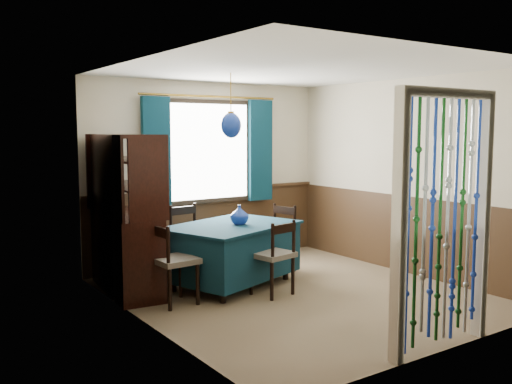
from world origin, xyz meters
TOP-DOWN VIEW (x-y plane):
  - floor at (0.00, 0.00)m, footprint 4.00×4.00m
  - ceiling at (0.00, 0.00)m, footprint 4.00×4.00m
  - wall_back at (0.00, 2.00)m, footprint 3.60×0.00m
  - wall_front at (0.00, -2.00)m, footprint 3.60×0.00m
  - wall_left at (-1.80, 0.00)m, footprint 0.00×4.00m
  - wall_right at (1.80, 0.00)m, footprint 0.00×4.00m
  - wainscot_back at (0.00, 1.99)m, footprint 3.60×0.00m
  - wainscot_front at (0.00, -1.99)m, footprint 3.60×0.00m
  - wainscot_left at (-1.79, 0.00)m, footprint 0.00×4.00m
  - wainscot_right at (1.79, 0.00)m, footprint 0.00×4.00m
  - window at (0.00, 1.95)m, footprint 1.32×0.12m
  - doorway at (0.00, -1.94)m, footprint 1.16×0.12m
  - dining_table at (-0.41, 0.74)m, footprint 1.79×1.50m
  - chair_near at (-0.23, 0.12)m, footprint 0.48×0.47m
  - chair_far at (-0.58, 1.45)m, footprint 0.49×0.47m
  - chair_left at (-1.32, 0.45)m, footprint 0.44×0.46m
  - chair_right at (0.45, 0.98)m, footprint 0.49×0.51m
  - sideboard at (-1.54, 1.20)m, footprint 0.61×1.41m
  - pendant_lamp at (-0.41, 0.74)m, footprint 0.24×0.24m
  - vase_table at (-0.32, 0.69)m, footprint 0.26×0.26m
  - bowl_shelf at (-1.48, 0.86)m, footprint 0.24×0.24m
  - vase_sideboard at (-1.48, 1.56)m, footprint 0.18×0.18m

SIDE VIEW (x-z plane):
  - floor at x=0.00m, z-range 0.00..0.00m
  - dining_table at x=-0.41m, z-range 0.06..0.79m
  - chair_near at x=-0.23m, z-range 0.03..0.88m
  - chair_right at x=0.45m, z-range 0.03..0.90m
  - chair_left at x=-1.32m, z-range 0.03..0.91m
  - chair_far at x=-0.58m, z-range 0.03..0.93m
  - wainscot_back at x=0.00m, z-range -1.30..2.30m
  - wainscot_front at x=0.00m, z-range -1.30..2.30m
  - wainscot_left at x=-1.79m, z-range -1.50..2.50m
  - wainscot_right at x=1.79m, z-range -1.50..2.50m
  - sideboard at x=-1.54m, z-range -0.28..1.52m
  - vase_table at x=-0.32m, z-range 0.73..0.94m
  - vase_sideboard at x=-1.48m, z-range 0.90..1.07m
  - doorway at x=0.00m, z-range -0.04..2.14m
  - wall_back at x=0.00m, z-range -0.55..3.05m
  - wall_front at x=0.00m, z-range -0.55..3.05m
  - wall_left at x=-1.80m, z-range -0.75..3.25m
  - wall_right at x=1.80m, z-range -0.75..3.25m
  - bowl_shelf at x=-1.48m, z-range 1.23..1.28m
  - window at x=0.00m, z-range 0.84..2.26m
  - pendant_lamp at x=-0.41m, z-range 1.53..2.27m
  - ceiling at x=0.00m, z-range 2.50..2.50m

